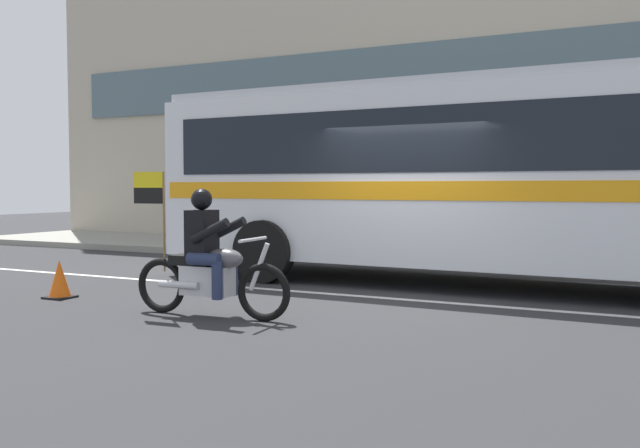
{
  "coord_description": "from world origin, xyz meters",
  "views": [
    {
      "loc": [
        3.32,
        -9.64,
        1.58
      ],
      "look_at": [
        -0.93,
        -0.88,
        1.05
      ],
      "focal_mm": 38.12,
      "sensor_mm": 36.0,
      "label": 1
    }
  ],
  "objects_px": {
    "transit_bus": "(480,168)",
    "fire_hydrant": "(530,243)",
    "motorcycle_with_rider": "(209,262)",
    "traffic_cone": "(60,280)"
  },
  "relations": [
    {
      "from": "fire_hydrant",
      "to": "traffic_cone",
      "type": "xyz_separation_m",
      "value": [
        -5.52,
        -6.27,
        -0.26
      ]
    },
    {
      "from": "traffic_cone",
      "to": "motorcycle_with_rider",
      "type": "bearing_deg",
      "value": -4.47
    },
    {
      "from": "transit_bus",
      "to": "traffic_cone",
      "type": "distance_m",
      "value": 6.58
    },
    {
      "from": "motorcycle_with_rider",
      "to": "fire_hydrant",
      "type": "height_order",
      "value": "motorcycle_with_rider"
    },
    {
      "from": "transit_bus",
      "to": "traffic_cone",
      "type": "xyz_separation_m",
      "value": [
        -5.11,
        -3.82,
        -1.62
      ]
    },
    {
      "from": "fire_hydrant",
      "to": "motorcycle_with_rider",
      "type": "bearing_deg",
      "value": -113.31
    },
    {
      "from": "transit_bus",
      "to": "fire_hydrant",
      "type": "bearing_deg",
      "value": 80.51
    },
    {
      "from": "fire_hydrant",
      "to": "traffic_cone",
      "type": "distance_m",
      "value": 8.35
    },
    {
      "from": "fire_hydrant",
      "to": "transit_bus",
      "type": "bearing_deg",
      "value": -99.49
    },
    {
      "from": "transit_bus",
      "to": "fire_hydrant",
      "type": "height_order",
      "value": "transit_bus"
    }
  ]
}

